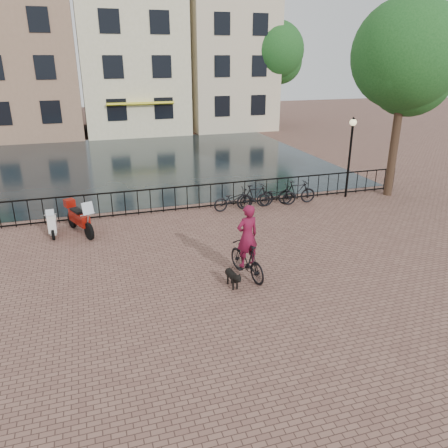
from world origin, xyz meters
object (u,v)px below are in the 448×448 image
object	(u,v)px
cyclist	(247,246)
dog	(232,278)
lamp_post	(351,144)
scooter	(52,219)
motorcycle	(79,215)

from	to	relation	value
cyclist	dog	distance (m)	1.00
dog	lamp_post	bearing A→B (deg)	34.03
lamp_post	dog	bearing A→B (deg)	-140.09
cyclist	dog	xyz separation A→B (m)	(-0.57, -0.43, -0.70)
dog	scooter	xyz separation A→B (m)	(-4.85, 5.45, 0.31)
motorcycle	scooter	xyz separation A→B (m)	(-0.92, 0.15, -0.13)
lamp_post	dog	distance (m)	9.98
cyclist	motorcycle	world-z (taller)	cyclist
scooter	cyclist	bearing A→B (deg)	-44.56
dog	scooter	size ratio (longest dim) A/B	0.65
dog	motorcycle	xyz separation A→B (m)	(-3.93, 5.30, 0.44)
cyclist	scooter	distance (m)	7.40
lamp_post	scooter	world-z (taller)	lamp_post
dog	cyclist	bearing A→B (deg)	30.98
scooter	dog	bearing A→B (deg)	-50.10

